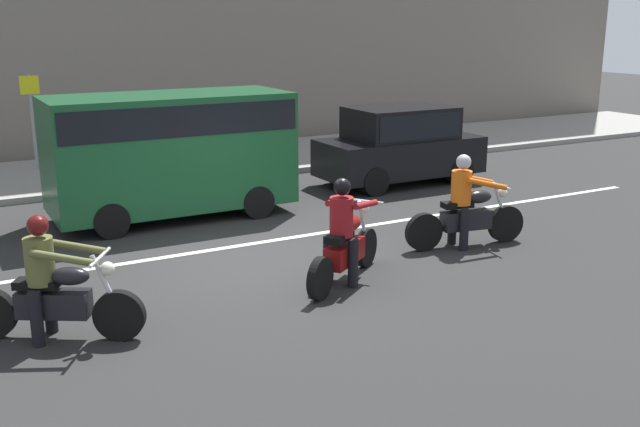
# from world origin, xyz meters

# --- Properties ---
(ground_plane) EXTENTS (80.00, 80.00, 0.00)m
(ground_plane) POSITION_xyz_m (0.00, 0.00, 0.00)
(ground_plane) COLOR #262626
(sidewalk_slab) EXTENTS (40.00, 4.40, 0.14)m
(sidewalk_slab) POSITION_xyz_m (0.00, 8.00, 0.07)
(sidewalk_slab) COLOR gray
(sidewalk_slab) RESTS_ON ground_plane
(lane_marking_stripe) EXTENTS (18.00, 0.14, 0.01)m
(lane_marking_stripe) POSITION_xyz_m (0.38, 0.90, 0.00)
(lane_marking_stripe) COLOR silver
(lane_marking_stripe) RESTS_ON ground_plane
(motorcycle_with_rider_olive) EXTENTS (1.94, 1.23, 1.55)m
(motorcycle_with_rider_olive) POSITION_xyz_m (-3.42, -1.52, 0.64)
(motorcycle_with_rider_olive) COLOR black
(motorcycle_with_rider_olive) RESTS_ON ground_plane
(motorcycle_with_rider_crimson) EXTENTS (1.87, 1.33, 1.58)m
(motorcycle_with_rider_crimson) POSITION_xyz_m (0.65, -1.48, 0.65)
(motorcycle_with_rider_crimson) COLOR black
(motorcycle_with_rider_crimson) RESTS_ON ground_plane
(motorcycle_with_rider_orange_stripe) EXTENTS (2.20, 0.76, 1.59)m
(motorcycle_with_rider_orange_stripe) POSITION_xyz_m (3.34, -0.95, 0.65)
(motorcycle_with_rider_orange_stripe) COLOR black
(motorcycle_with_rider_orange_stripe) RESTS_ON ground_plane
(parked_van_forest_green) EXTENTS (4.54, 1.96, 2.39)m
(parked_van_forest_green) POSITION_xyz_m (-0.40, 3.29, 1.38)
(parked_van_forest_green) COLOR #164C28
(parked_van_forest_green) RESTS_ON ground_plane
(parked_hatchback_black) EXTENTS (3.82, 1.76, 1.80)m
(parked_hatchback_black) POSITION_xyz_m (5.19, 3.65, 0.93)
(parked_hatchback_black) COLOR black
(parked_hatchback_black) RESTS_ON ground_plane
(street_sign_post) EXTENTS (0.44, 0.08, 2.33)m
(street_sign_post) POSITION_xyz_m (-2.13, 8.71, 1.56)
(street_sign_post) COLOR gray
(street_sign_post) RESTS_ON sidewalk_slab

